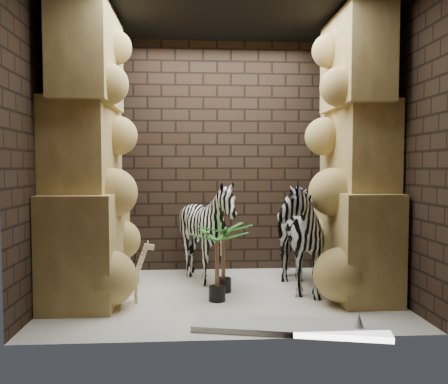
{
  "coord_description": "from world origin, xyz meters",
  "views": [
    {
      "loc": [
        -0.29,
        -4.75,
        1.36
      ],
      "look_at": [
        0.02,
        0.15,
        1.09
      ],
      "focal_mm": 36.52,
      "sensor_mm": 36.0,
      "label": 1
    }
  ],
  "objects": [
    {
      "name": "zebra_right",
      "position": [
        0.75,
        0.2,
        0.71
      ],
      "size": [
        0.75,
        1.25,
        1.42
      ],
      "primitive_type": "imported",
      "rotation": [
        0.0,
        0.0,
        0.09
      ],
      "color": "white",
      "rests_on": "floor"
    },
    {
      "name": "floor",
      "position": [
        0.0,
        0.0,
        0.0
      ],
      "size": [
        3.5,
        3.5,
        0.0
      ],
      "primitive_type": "plane",
      "color": "beige",
      "rests_on": "ground"
    },
    {
      "name": "rock_pillar_left",
      "position": [
        -1.4,
        0.0,
        1.5
      ],
      "size": [
        0.68,
        1.3,
        3.0
      ],
      "primitive_type": null,
      "color": "tan",
      "rests_on": "floor"
    },
    {
      "name": "rock_pillar_right",
      "position": [
        1.42,
        0.0,
        1.5
      ],
      "size": [
        0.58,
        1.25,
        3.0
      ],
      "primitive_type": null,
      "color": "tan",
      "rests_on": "floor"
    },
    {
      "name": "ceiling",
      "position": [
        0.0,
        0.0,
        3.0
      ],
      "size": [
        3.5,
        3.5,
        0.0
      ],
      "primitive_type": "plane",
      "rotation": [
        3.14,
        0.0,
        0.0
      ],
      "color": "black",
      "rests_on": "ground"
    },
    {
      "name": "palm_back",
      "position": [
        -0.07,
        -0.19,
        0.36
      ],
      "size": [
        0.36,
        0.36,
        0.72
      ],
      "primitive_type": null,
      "color": "#1B5E1E",
      "rests_on": "floor"
    },
    {
      "name": "wall_front",
      "position": [
        0.0,
        -1.25,
        1.5
      ],
      "size": [
        3.5,
        0.0,
        3.5
      ],
      "primitive_type": "plane",
      "rotation": [
        -1.57,
        0.0,
        0.0
      ],
      "color": "black",
      "rests_on": "ground"
    },
    {
      "name": "giraffe_toy",
      "position": [
        -0.96,
        -0.23,
        0.32
      ],
      "size": [
        0.34,
        0.2,
        0.64
      ],
      "primitive_type": null,
      "rotation": [
        0.0,
        0.0,
        0.3
      ],
      "color": "#F4E5A5",
      "rests_on": "floor"
    },
    {
      "name": "wall_left",
      "position": [
        -1.75,
        0.0,
        1.5
      ],
      "size": [
        0.0,
        3.0,
        3.0
      ],
      "primitive_type": "plane",
      "rotation": [
        1.57,
        0.0,
        1.57
      ],
      "color": "black",
      "rests_on": "ground"
    },
    {
      "name": "wall_back",
      "position": [
        0.0,
        1.25,
        1.5
      ],
      "size": [
        3.5,
        0.0,
        3.5
      ],
      "primitive_type": "plane",
      "rotation": [
        1.57,
        0.0,
        0.0
      ],
      "color": "black",
      "rests_on": "ground"
    },
    {
      "name": "zebra_left",
      "position": [
        -0.15,
        0.51,
        0.55
      ],
      "size": [
        1.32,
        1.46,
        1.09
      ],
      "primitive_type": "imported",
      "rotation": [
        0.0,
        0.0,
        -0.34
      ],
      "color": "white",
      "rests_on": "floor"
    },
    {
      "name": "palm_front",
      "position": [
        0.01,
        0.14,
        0.38
      ],
      "size": [
        0.36,
        0.36,
        0.76
      ],
      "primitive_type": null,
      "color": "#1B5E1E",
      "rests_on": "floor"
    },
    {
      "name": "wall_right",
      "position": [
        1.75,
        0.0,
        1.5
      ],
      "size": [
        0.0,
        3.0,
        3.0
      ],
      "primitive_type": "plane",
      "rotation": [
        1.57,
        0.0,
        -1.57
      ],
      "color": "black",
      "rests_on": "ground"
    },
    {
      "name": "surfboard",
      "position": [
        0.49,
        -1.05,
        0.03
      ],
      "size": [
        1.65,
        0.73,
        0.05
      ],
      "primitive_type": "cube",
      "rotation": [
        0.0,
        0.0,
        -0.22
      ],
      "color": "silver",
      "rests_on": "floor"
    }
  ]
}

